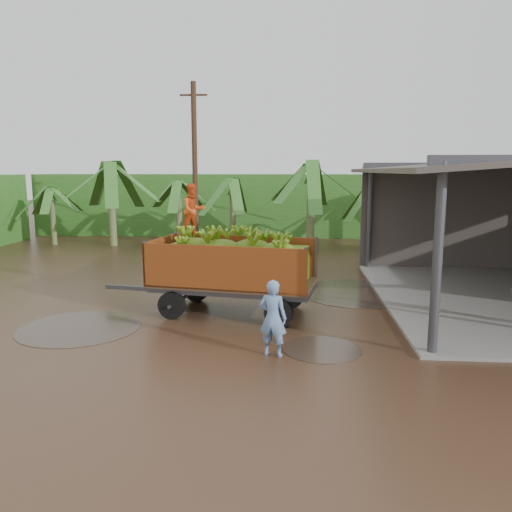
% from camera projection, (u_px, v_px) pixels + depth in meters
% --- Properties ---
extents(ground, '(100.00, 100.00, 0.00)m').
position_uv_depth(ground, '(211.00, 304.00, 14.47)').
color(ground, black).
rests_on(ground, ground).
extents(hedge_north, '(22.00, 3.00, 3.60)m').
position_uv_depth(hedge_north, '(222.00, 204.00, 30.04)').
color(hedge_north, '#2D661E').
rests_on(hedge_north, ground).
extents(banana_trailer, '(6.05, 2.76, 3.46)m').
position_uv_depth(banana_trailer, '(233.00, 266.00, 13.32)').
color(banana_trailer, '#A24917').
rests_on(banana_trailer, ground).
extents(man_blue, '(0.67, 0.53, 1.62)m').
position_uv_depth(man_blue, '(273.00, 318.00, 10.27)').
color(man_blue, '#678BBC').
rests_on(man_blue, ground).
extents(utility_pole, '(1.20, 0.24, 7.62)m').
position_uv_depth(utility_pole, '(195.00, 169.00, 22.20)').
color(utility_pole, '#47301E').
rests_on(utility_pole, ground).
extents(banana_plants, '(25.55, 20.29, 4.33)m').
position_uv_depth(banana_plants, '(133.00, 215.00, 21.42)').
color(banana_plants, '#2D661E').
rests_on(banana_plants, ground).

